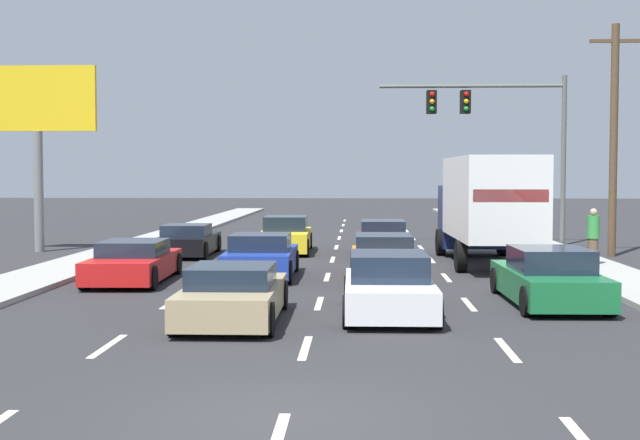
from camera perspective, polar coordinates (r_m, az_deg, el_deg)
name	(u,v)px	position (r m, az deg, el deg)	size (l,w,h in m)	color
ground_plane	(337,246)	(35.27, 1.14, -1.72)	(140.00, 140.00, 0.00)	#2B2B2D
sidewalk_right	(562,256)	(31.11, 15.90, -2.35)	(2.20, 80.00, 0.14)	#9E9E99
sidewalk_left	(110,254)	(31.57, -13.88, -2.24)	(2.20, 80.00, 0.14)	#9E9E99
lane_markings	(333,259)	(29.46, 0.85, -2.66)	(6.94, 52.00, 0.01)	silver
car_black	(188,241)	(31.17, -8.83, -1.41)	(1.95, 4.28, 1.15)	black
car_red	(134,262)	(23.94, -12.36, -2.79)	(2.07, 4.65, 1.14)	red
car_yellow	(286,236)	(32.15, -2.31, -1.09)	(1.97, 4.49, 1.37)	yellow
car_blue	(261,258)	(24.40, -3.96, -2.52)	(2.00, 4.14, 1.26)	#1E389E
car_tan	(233,295)	(17.14, -5.84, -5.03)	(1.94, 4.29, 1.15)	tan
car_maroon	(383,240)	(31.02, 4.23, -1.32)	(1.88, 4.69, 1.28)	maroon
car_orange	(384,259)	(24.02, 4.28, -2.60)	(1.90, 4.33, 1.26)	orange
car_white	(389,287)	(17.91, 4.62, -4.49)	(1.93, 4.24, 1.30)	white
box_truck	(487,203)	(28.13, 11.10, 1.12)	(2.64, 8.19, 3.50)	white
car_green	(549,279)	(20.00, 15.05, -3.82)	(2.00, 4.62, 1.30)	#196B38
traffic_signal_mast	(488,118)	(36.05, 11.17, 6.73)	(7.69, 0.69, 7.01)	#595B56
utility_pole_mid	(614,137)	(32.24, 19.05, 5.26)	(1.80, 0.28, 8.27)	brown
roadside_billboard	(37,118)	(34.13, -18.39, 6.48)	(4.52, 0.36, 7.04)	slate
pedestrian_near_corner	(593,236)	(27.83, 17.81, -1.06)	(0.38, 0.38, 1.75)	brown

